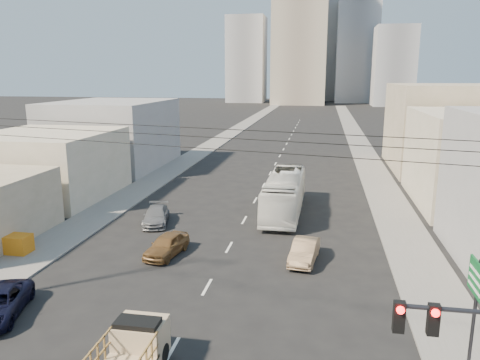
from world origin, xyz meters
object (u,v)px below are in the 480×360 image
(sedan_tan, at_px, (304,251))
(city_bus, at_px, (284,194))
(sedan_brown, at_px, (167,245))
(crate_stack, at_px, (16,244))
(sedan_grey, at_px, (156,216))
(flatbed_pickup, at_px, (129,352))
(green_sign, at_px, (476,294))

(sedan_tan, bearing_deg, city_bus, 108.42)
(sedan_brown, relative_size, sedan_tan, 0.99)
(sedan_brown, xyz_separation_m, crate_stack, (-9.42, -1.49, 0.01))
(sedan_brown, xyz_separation_m, sedan_tan, (8.54, 0.51, -0.02))
(sedan_grey, bearing_deg, sedan_tan, -39.22)
(flatbed_pickup, bearing_deg, city_bus, 80.35)
(sedan_grey, bearing_deg, crate_stack, -144.89)
(city_bus, xyz_separation_m, sedan_grey, (-9.34, -4.63, -0.98))
(flatbed_pickup, height_order, green_sign, green_sign)
(city_bus, relative_size, sedan_grey, 2.67)
(sedan_tan, relative_size, green_sign, 0.80)
(sedan_tan, bearing_deg, sedan_brown, -169.78)
(green_sign, bearing_deg, sedan_brown, 144.62)
(city_bus, bearing_deg, flatbed_pickup, -99.05)
(city_bus, relative_size, sedan_brown, 2.91)
(crate_stack, bearing_deg, flatbed_pickup, -40.89)
(flatbed_pickup, distance_m, crate_stack, 15.96)
(sedan_brown, xyz_separation_m, sedan_grey, (-2.87, 5.98, -0.05))
(sedan_grey, height_order, green_sign, green_sign)
(sedan_tan, xyz_separation_m, sedan_grey, (-11.41, 5.47, -0.03))
(city_bus, distance_m, crate_stack, 19.99)
(flatbed_pickup, distance_m, sedan_brown, 12.23)
(city_bus, distance_m, green_sign, 22.74)
(city_bus, height_order, crate_stack, city_bus)
(sedan_grey, relative_size, crate_stack, 2.41)
(sedan_tan, height_order, green_sign, green_sign)
(sedan_brown, bearing_deg, city_bus, 68.01)
(sedan_brown, distance_m, crate_stack, 9.54)
(flatbed_pickup, bearing_deg, sedan_tan, 64.61)
(flatbed_pickup, relative_size, green_sign, 0.88)
(flatbed_pickup, xyz_separation_m, city_bus, (3.83, 22.54, 0.52))
(sedan_brown, bearing_deg, green_sign, -25.97)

